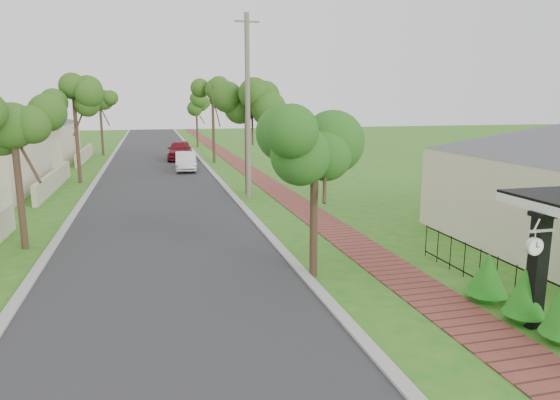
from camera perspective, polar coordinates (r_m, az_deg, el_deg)
name	(u,v)px	position (r m, az deg, el deg)	size (l,w,h in m)	color
ground	(319,328)	(11.10, 4.50, -14.34)	(160.00, 160.00, 0.00)	#286E1A
road	(158,185)	(29.84, -13.72, 1.68)	(7.00, 120.00, 0.02)	#28282B
kerb_right	(221,182)	(30.10, -6.76, 2.00)	(0.30, 120.00, 0.10)	#9E9E99
kerb_left	(92,188)	(30.02, -20.70, 1.33)	(0.30, 120.00, 0.10)	#9E9E99
sidewalk	(263,181)	(30.55, -1.92, 2.21)	(1.50, 120.00, 0.03)	brown
porch_post	(536,275)	(12.12, 27.26, -7.67)	(0.48, 0.48, 2.52)	black
picket_fence	(515,284)	(13.23, 25.29, -8.64)	(0.03, 8.02, 1.00)	black
street_trees	(155,105)	(36.30, -14.06, 10.50)	(10.70, 37.65, 5.89)	#382619
hedge_row	(547,301)	(11.85, 28.24, -10.17)	(0.89, 4.92, 2.03)	#156915
parked_car_red	(180,150)	(42.19, -11.36, 5.60)	(1.91, 4.74, 1.62)	maroon
parked_car_white	(186,162)	(35.50, -10.71, 4.34)	(1.37, 3.94, 1.30)	white
near_tree	(315,141)	(13.32, 4.01, 6.79)	(1.85, 1.85, 4.74)	#382619
utility_pole	(248,107)	(24.57, -3.70, 10.51)	(1.20, 0.24, 8.86)	#776F5C
station_clock	(535,245)	(11.29, 27.12, -4.59)	(0.64, 0.13, 0.52)	silver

